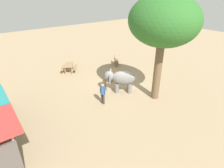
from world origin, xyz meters
TOP-DOWN VIEW (x-y plane):
  - ground_plane at (0.00, 0.00)m, footprint 60.00×60.00m
  - elephant at (-0.48, 0.41)m, footprint 2.31×2.41m
  - person_handler at (-1.19, 2.59)m, footprint 0.50×0.32m
  - shade_tree_main at (-2.87, -1.11)m, footprint 4.79×4.39m
  - wooden_bench at (4.37, -2.93)m, footprint 1.38×1.13m
  - picnic_table_near at (1.57, -0.64)m, footprint 2.07×2.07m
  - picnic_table_far at (5.75, 1.97)m, footprint 2.05×2.05m

SIDE VIEW (x-z plane):
  - ground_plane at x=0.00m, z-range 0.00..0.00m
  - wooden_bench at x=4.37m, z-range 0.03..0.91m
  - picnic_table_near at x=1.57m, z-range 0.20..0.98m
  - picnic_table_far at x=5.75m, z-range 0.20..0.98m
  - person_handler at x=-1.19m, z-range 0.14..1.76m
  - elephant at x=-0.48m, z-range 0.24..2.01m
  - shade_tree_main at x=-2.87m, z-range 1.94..9.36m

